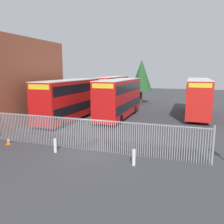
{
  "coord_description": "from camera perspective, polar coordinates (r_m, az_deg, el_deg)",
  "views": [
    {
      "loc": [
        6.12,
        -13.85,
        5.4
      ],
      "look_at": [
        0.0,
        4.0,
        2.0
      ],
      "focal_mm": 36.94,
      "sensor_mm": 36.0,
      "label": 1
    }
  ],
  "objects": [
    {
      "name": "bollard_near_left",
      "position": [
        15.98,
        -13.88,
        -8.05
      ],
      "size": [
        0.2,
        0.2,
        0.95
      ],
      "primitive_type": "cylinder",
      "color": "silver",
      "rests_on": "ground"
    },
    {
      "name": "double_decker_bus_near_gate",
      "position": [
        25.7,
        -10.38,
        3.4
      ],
      "size": [
        2.54,
        10.81,
        4.42
      ],
      "color": "red",
      "rests_on": "ground"
    },
    {
      "name": "palisade_fence",
      "position": [
        15.92,
        -6.4,
        -5.22
      ],
      "size": [
        16.15,
        0.14,
        2.35
      ],
      "color": "gray",
      "rests_on": "ground"
    },
    {
      "name": "ground_plane",
      "position": [
        23.33,
        3.19,
        -3.19
      ],
      "size": [
        100.0,
        100.0,
        0.0
      ],
      "primitive_type": "plane",
      "color": "#3D3D42"
    },
    {
      "name": "tree_tall_back",
      "position": [
        38.76,
        7.32,
        8.94
      ],
      "size": [
        3.58,
        3.58,
        7.17
      ],
      "color": "#4C3823",
      "rests_on": "ground"
    },
    {
      "name": "traffic_cone_by_gate",
      "position": [
        18.81,
        -24.26,
        -6.48
      ],
      "size": [
        0.34,
        0.34,
        0.59
      ],
      "color": "orange",
      "rests_on": "ground"
    },
    {
      "name": "double_decker_bus_far_back",
      "position": [
        38.44,
        0.14,
        5.78
      ],
      "size": [
        2.54,
        10.81,
        4.42
      ],
      "color": "red",
      "rests_on": "ground"
    },
    {
      "name": "double_decker_bus_behind_fence_left",
      "position": [
        26.68,
        1.89,
        3.8
      ],
      "size": [
        2.54,
        10.81,
        4.42
      ],
      "color": "red",
      "rests_on": "ground"
    },
    {
      "name": "bollard_center_front",
      "position": [
        13.56,
        5.41,
        -11.14
      ],
      "size": [
        0.2,
        0.2,
        0.95
      ],
      "primitive_type": "cylinder",
      "color": "silver",
      "rests_on": "ground"
    },
    {
      "name": "double_decker_bus_behind_fence_right",
      "position": [
        29.33,
        20.49,
        3.75
      ],
      "size": [
        2.54,
        10.81,
        4.42
      ],
      "color": "red",
      "rests_on": "ground"
    }
  ]
}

